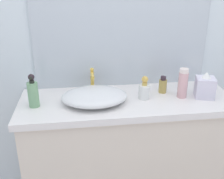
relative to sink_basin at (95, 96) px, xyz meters
The scene contains 10 objects.
bathroom_wall_rear 0.57m from the sink_basin, 55.88° to the left, with size 6.00×0.06×2.60m, color silver.
vanity_counter 0.52m from the sink_basin, ahead, with size 1.42×0.52×0.85m.
wall_mirror_panel 0.58m from the sink_basin, 51.94° to the left, with size 1.24×0.01×0.97m, color #B2BCC6.
sink_basin is the anchor object (origin of this frame).
faucet 0.19m from the sink_basin, 90.00° to the left, with size 0.03×0.12×0.17m.
soap_dispenser 0.33m from the sink_basin, ahead, with size 0.07×0.07×0.16m.
lotion_bottle 0.38m from the sink_basin, behind, with size 0.06×0.06×0.21m.
perfume_bottle 0.59m from the sink_basin, ahead, with size 0.06×0.06×0.20m.
spray_can 0.49m from the sink_basin, 12.24° to the left, with size 0.05×0.05×0.12m.
tissue_box 0.73m from the sink_basin, ahead, with size 0.15×0.15×0.18m.
Camera 1 is at (-0.32, -1.16, 1.58)m, focal length 43.13 mm.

